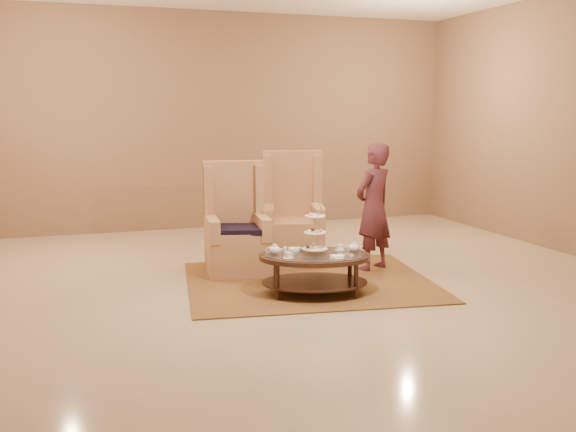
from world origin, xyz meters
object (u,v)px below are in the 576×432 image
object	(u,v)px
tea_table	(315,262)
armchair_right	(293,225)
armchair_left	(236,235)
person	(374,207)

from	to	relation	value
tea_table	armchair_right	world-z (taller)	armchair_right
armchair_left	person	xyz separation A→B (m)	(1.60, -0.44, 0.33)
armchair_right	tea_table	bearing A→B (deg)	-83.77
tea_table	person	bearing A→B (deg)	51.86
tea_table	person	world-z (taller)	person
tea_table	armchair_right	distance (m)	1.58
armchair_right	person	world-z (taller)	person
armchair_left	armchair_right	xyz separation A→B (m)	(0.83, 0.33, 0.02)
person	tea_table	bearing A→B (deg)	10.64
tea_table	armchair_left	xyz separation A→B (m)	(-0.55, 1.22, 0.09)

